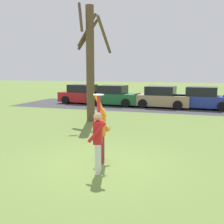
% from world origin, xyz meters
% --- Properties ---
extents(ground_plane, '(120.00, 120.00, 0.00)m').
position_xyz_m(ground_plane, '(0.00, 0.00, 0.00)').
color(ground_plane, olive).
extents(person_catcher, '(0.49, 0.58, 2.08)m').
position_xyz_m(person_catcher, '(0.17, -0.60, 0.98)').
color(person_catcher, silver).
rests_on(person_catcher, ground_plane).
extents(person_defender, '(0.53, 0.62, 2.04)m').
position_xyz_m(person_defender, '(-0.05, 0.28, 0.98)').
color(person_defender, maroon).
rests_on(person_defender, ground_plane).
extents(frisbee_disc, '(0.28, 0.28, 0.02)m').
position_xyz_m(frisbee_disc, '(0.12, -0.38, 2.09)').
color(frisbee_disc, white).
rests_on(frisbee_disc, person_catcher).
extents(parked_car_red, '(4.21, 2.25, 1.59)m').
position_xyz_m(parked_car_red, '(-6.75, 14.03, 0.73)').
color(parked_car_red, red).
rests_on(parked_car_red, ground_plane).
extents(parked_car_green, '(4.21, 2.25, 1.59)m').
position_xyz_m(parked_car_green, '(-3.92, 13.61, 0.73)').
color(parked_car_green, '#1E6633').
rests_on(parked_car_green, ground_plane).
extents(parked_car_tan, '(4.21, 2.25, 1.59)m').
position_xyz_m(parked_car_tan, '(-0.08, 13.42, 0.73)').
color(parked_car_tan, tan).
rests_on(parked_car_tan, ground_plane).
extents(parked_car_blue, '(4.21, 2.25, 1.59)m').
position_xyz_m(parked_car_blue, '(2.87, 13.53, 0.73)').
color(parked_car_blue, '#233893').
rests_on(parked_car_blue, ground_plane).
extents(parking_strip, '(22.74, 6.40, 0.01)m').
position_xyz_m(parking_strip, '(-0.25, 13.70, 0.00)').
color(parking_strip, '#38383D').
rests_on(parking_strip, ground_plane).
extents(bare_tree_tall, '(1.78, 1.76, 6.32)m').
position_xyz_m(bare_tree_tall, '(-3.02, 6.60, 3.32)').
color(bare_tree_tall, brown).
rests_on(bare_tree_tall, ground_plane).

